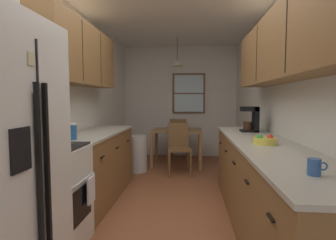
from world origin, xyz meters
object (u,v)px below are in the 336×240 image
(microwave_over_range, at_px, (26,60))
(trash_bin, at_px, (138,154))
(dining_table, at_px, (177,135))
(table_serving_bowl, at_px, (172,127))
(dining_chair_near, at_px, (179,146))
(stove_range, at_px, (44,198))
(coffee_maker, at_px, (252,119))
(mug_by_coffeemaker, at_px, (315,167))
(dining_chair_far, at_px, (179,137))
(fruit_bowl, at_px, (265,140))
(storage_canister, at_px, (71,131))

(microwave_over_range, distance_m, trash_bin, 2.95)
(dining_table, distance_m, table_serving_bowl, 0.20)
(table_serving_bowl, bearing_deg, dining_table, -43.26)
(microwave_over_range, distance_m, dining_chair_near, 3.04)
(dining_chair_near, distance_m, trash_bin, 0.77)
(stove_range, xyz_separation_m, microwave_over_range, (-0.11, 0.00, 1.18))
(coffee_maker, bearing_deg, microwave_over_range, -146.63)
(dining_chair_near, bearing_deg, mug_by_coffeemaker, -74.05)
(coffee_maker, distance_m, table_serving_bowl, 2.19)
(microwave_over_range, height_order, mug_by_coffeemaker, microwave_over_range)
(mug_by_coffeemaker, bearing_deg, stove_range, 162.75)
(stove_range, height_order, dining_chair_far, stove_range)
(trash_bin, height_order, mug_by_coffeemaker, mug_by_coffeemaker)
(dining_table, xyz_separation_m, mug_by_coffeemaker, (0.97, -3.76, 0.33))
(stove_range, xyz_separation_m, mug_by_coffeemaker, (1.95, -0.61, 0.48))
(trash_bin, xyz_separation_m, table_serving_bowl, (0.58, 0.64, 0.43))
(dining_table, bearing_deg, coffee_maker, -57.94)
(stove_range, xyz_separation_m, dining_chair_far, (0.98, 3.74, 0.03))
(coffee_maker, bearing_deg, trash_bin, 146.12)
(mug_by_coffeemaker, bearing_deg, trash_bin, 117.23)
(dining_chair_far, bearing_deg, table_serving_bowl, -102.45)
(microwave_over_range, bearing_deg, stove_range, -0.03)
(dining_chair_near, relative_size, fruit_bowl, 4.07)
(fruit_bowl, bearing_deg, table_serving_bowl, 111.27)
(fruit_bowl, bearing_deg, dining_chair_near, 113.54)
(stove_range, height_order, storage_canister, stove_range)
(microwave_over_range, distance_m, fruit_bowl, 2.24)
(stove_range, relative_size, dining_table, 1.12)
(fruit_bowl, bearing_deg, trash_bin, 127.69)
(fruit_bowl, bearing_deg, dining_chair_far, 106.59)
(stove_range, xyz_separation_m, storage_canister, (-0.01, 0.56, 0.51))
(dining_table, xyz_separation_m, trash_bin, (-0.68, -0.54, -0.28))
(mug_by_coffeemaker, height_order, fruit_bowl, same)
(stove_range, height_order, table_serving_bowl, stove_range)
(stove_range, height_order, dining_table, stove_range)
(trash_bin, bearing_deg, stove_range, -96.44)
(microwave_over_range, xyz_separation_m, dining_chair_far, (1.10, 3.74, -1.15))
(stove_range, bearing_deg, table_serving_bowl, 74.91)
(coffee_maker, xyz_separation_m, mug_by_coffeemaker, (-0.11, -2.03, -0.13))
(dining_table, height_order, fruit_bowl, fruit_bowl)
(trash_bin, distance_m, storage_canister, 2.17)
(microwave_over_range, xyz_separation_m, storage_canister, (0.11, 0.56, -0.66))
(dining_chair_far, distance_m, fruit_bowl, 3.46)
(dining_chair_far, bearing_deg, mug_by_coffeemaker, -77.47)
(storage_canister, height_order, coffee_maker, coffee_maker)
(dining_table, height_order, dining_chair_far, dining_chair_far)
(dining_table, height_order, storage_canister, storage_canister)
(trash_bin, bearing_deg, microwave_over_range, -98.88)
(stove_range, relative_size, dining_chair_far, 1.22)
(stove_range, bearing_deg, microwave_over_range, 179.97)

